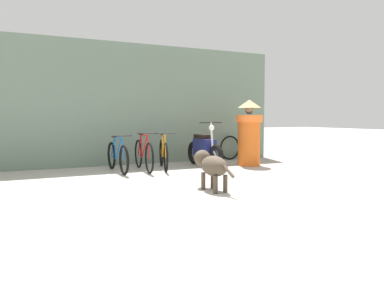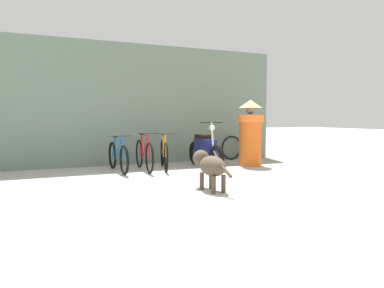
{
  "view_description": "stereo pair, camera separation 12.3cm",
  "coord_description": "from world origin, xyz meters",
  "px_view_note": "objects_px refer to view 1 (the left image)",
  "views": [
    {
      "loc": [
        -2.62,
        -5.71,
        1.21
      ],
      "look_at": [
        0.74,
        1.38,
        0.65
      ],
      "focal_mm": 35.0,
      "sensor_mm": 36.0,
      "label": 1
    },
    {
      "loc": [
        -2.51,
        -5.76,
        1.21
      ],
      "look_at": [
        0.74,
        1.38,
        0.65
      ],
      "focal_mm": 35.0,
      "sensor_mm": 36.0,
      "label": 2
    }
  ],
  "objects_px": {
    "bicycle_1": "(144,155)",
    "bicycle_2": "(163,154)",
    "stray_dog": "(211,165)",
    "spare_tire_left": "(230,148)",
    "motorcycle": "(204,149)",
    "bicycle_0": "(117,157)",
    "person_in_robes": "(249,132)"
  },
  "relations": [
    {
      "from": "spare_tire_left",
      "to": "bicycle_0",
      "type": "bearing_deg",
      "value": -164.68
    },
    {
      "from": "bicycle_0",
      "to": "motorcycle",
      "type": "distance_m",
      "value": 2.13
    },
    {
      "from": "bicycle_2",
      "to": "spare_tire_left",
      "type": "relative_size",
      "value": 2.44
    },
    {
      "from": "motorcycle",
      "to": "person_in_robes",
      "type": "xyz_separation_m",
      "value": [
        1.14,
        -0.23,
        0.41
      ]
    },
    {
      "from": "stray_dog",
      "to": "bicycle_0",
      "type": "bearing_deg",
      "value": 15.22
    },
    {
      "from": "bicycle_1",
      "to": "spare_tire_left",
      "type": "xyz_separation_m",
      "value": [
        2.9,
        1.01,
        -0.02
      ]
    },
    {
      "from": "bicycle_1",
      "to": "spare_tire_left",
      "type": "height_order",
      "value": "bicycle_1"
    },
    {
      "from": "bicycle_2",
      "to": "stray_dog",
      "type": "height_order",
      "value": "bicycle_2"
    },
    {
      "from": "bicycle_2",
      "to": "person_in_robes",
      "type": "relative_size",
      "value": 1.02
    },
    {
      "from": "bicycle_2",
      "to": "spare_tire_left",
      "type": "xyz_separation_m",
      "value": [
        2.41,
        1.0,
        -0.01
      ]
    },
    {
      "from": "bicycle_0",
      "to": "person_in_robes",
      "type": "xyz_separation_m",
      "value": [
        3.26,
        -0.33,
        0.5
      ]
    },
    {
      "from": "stray_dog",
      "to": "spare_tire_left",
      "type": "xyz_separation_m",
      "value": [
        2.59,
        3.69,
        -0.08
      ]
    },
    {
      "from": "bicycle_2",
      "to": "stray_dog",
      "type": "bearing_deg",
      "value": 11.52
    },
    {
      "from": "bicycle_0",
      "to": "stray_dog",
      "type": "height_order",
      "value": "bicycle_0"
    },
    {
      "from": "bicycle_1",
      "to": "bicycle_2",
      "type": "height_order",
      "value": "bicycle_1"
    },
    {
      "from": "spare_tire_left",
      "to": "bicycle_2",
      "type": "bearing_deg",
      "value": -157.52
    },
    {
      "from": "bicycle_1",
      "to": "person_in_robes",
      "type": "height_order",
      "value": "person_in_robes"
    },
    {
      "from": "bicycle_0",
      "to": "person_in_robes",
      "type": "bearing_deg",
      "value": 83.49
    },
    {
      "from": "stray_dog",
      "to": "spare_tire_left",
      "type": "height_order",
      "value": "spare_tire_left"
    },
    {
      "from": "bicycle_0",
      "to": "stray_dog",
      "type": "relative_size",
      "value": 1.46
    },
    {
      "from": "bicycle_0",
      "to": "spare_tire_left",
      "type": "bearing_deg",
      "value": 104.66
    },
    {
      "from": "bicycle_2",
      "to": "motorcycle",
      "type": "height_order",
      "value": "motorcycle"
    },
    {
      "from": "bicycle_0",
      "to": "spare_tire_left",
      "type": "distance_m",
      "value": 3.61
    },
    {
      "from": "bicycle_1",
      "to": "spare_tire_left",
      "type": "distance_m",
      "value": 3.07
    },
    {
      "from": "bicycle_0",
      "to": "bicycle_2",
      "type": "relative_size",
      "value": 1.01
    },
    {
      "from": "bicycle_2",
      "to": "person_in_robes",
      "type": "distance_m",
      "value": 2.25
    },
    {
      "from": "bicycle_1",
      "to": "bicycle_2",
      "type": "bearing_deg",
      "value": 96.4
    },
    {
      "from": "motorcycle",
      "to": "bicycle_0",
      "type": "bearing_deg",
      "value": -91.31
    },
    {
      "from": "bicycle_1",
      "to": "motorcycle",
      "type": "distance_m",
      "value": 1.54
    },
    {
      "from": "bicycle_0",
      "to": "spare_tire_left",
      "type": "relative_size",
      "value": 2.46
    },
    {
      "from": "stray_dog",
      "to": "person_in_robes",
      "type": "height_order",
      "value": "person_in_robes"
    },
    {
      "from": "bicycle_0",
      "to": "spare_tire_left",
      "type": "xyz_separation_m",
      "value": [
        3.48,
        0.95,
        0.01
      ]
    }
  ]
}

